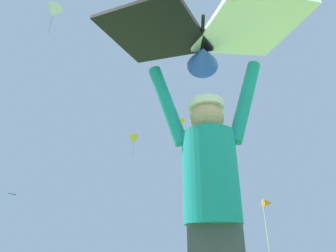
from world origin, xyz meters
The scene contains 7 objects.
kite_flyer_person centered at (-0.34, -0.16, 0.94)m, with size 0.81×0.40×1.92m.
held_stunt_kite centered at (-0.35, -0.22, 2.13)m, with size 1.60×0.99×0.39m.
distant_kite_white_far_center centered at (-8.29, 16.79, 19.15)m, with size 1.66×1.55×2.92m.
distant_kite_yellow_high_left centered at (-1.22, 34.53, 14.91)m, with size 1.69×1.77×2.93m.
distant_kite_blue_mid_left centered at (-8.97, 18.50, 4.33)m, with size 0.66×0.66×0.14m.
distant_kite_yellow_low_left centered at (4.68, 30.66, 15.80)m, with size 1.87×1.95×3.02m.
marker_flag centered at (3.18, 6.46, 1.88)m, with size 0.30×0.24×2.17m.
Camera 1 is at (-0.80, -1.81, 0.67)m, focal length 30.15 mm.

